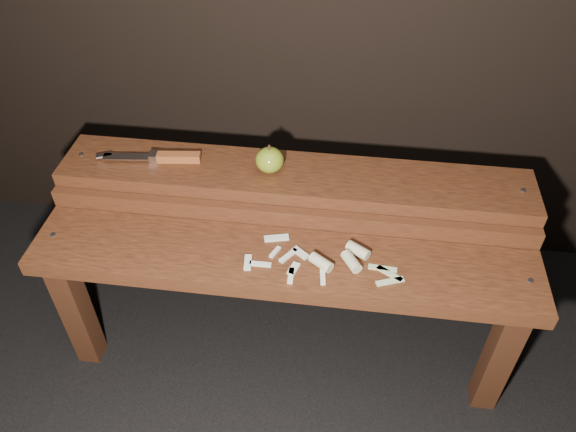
# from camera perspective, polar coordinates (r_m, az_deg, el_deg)

# --- Properties ---
(ground) EXTENTS (60.00, 60.00, 0.00)m
(ground) POSITION_cam_1_polar(r_m,az_deg,el_deg) (1.67, -0.28, -12.90)
(ground) COLOR black
(bench_front_tier) EXTENTS (1.20, 0.20, 0.42)m
(bench_front_tier) POSITION_cam_1_polar(r_m,az_deg,el_deg) (1.35, -0.68, -6.48)
(bench_front_tier) COLOR #371B0D
(bench_front_tier) RESTS_ON ground
(bench_rear_tier) EXTENTS (1.20, 0.21, 0.50)m
(bench_rear_tier) POSITION_cam_1_polar(r_m,az_deg,el_deg) (1.47, 0.54, 1.73)
(bench_rear_tier) COLOR #371B0D
(bench_rear_tier) RESTS_ON ground
(apple) EXTENTS (0.07, 0.07, 0.08)m
(apple) POSITION_cam_1_polar(r_m,az_deg,el_deg) (1.40, -1.88, 5.71)
(apple) COLOR olive
(apple) RESTS_ON bench_rear_tier
(knife) EXTENTS (0.27, 0.06, 0.02)m
(knife) POSITION_cam_1_polar(r_m,az_deg,el_deg) (1.48, -12.35, 5.86)
(knife) COLOR brown
(knife) RESTS_ON bench_rear_tier
(apple_scraps) EXTENTS (0.37, 0.15, 0.03)m
(apple_scraps) POSITION_cam_1_polar(r_m,az_deg,el_deg) (1.29, 4.58, -4.41)
(apple_scraps) COLOR beige
(apple_scraps) RESTS_ON bench_front_tier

